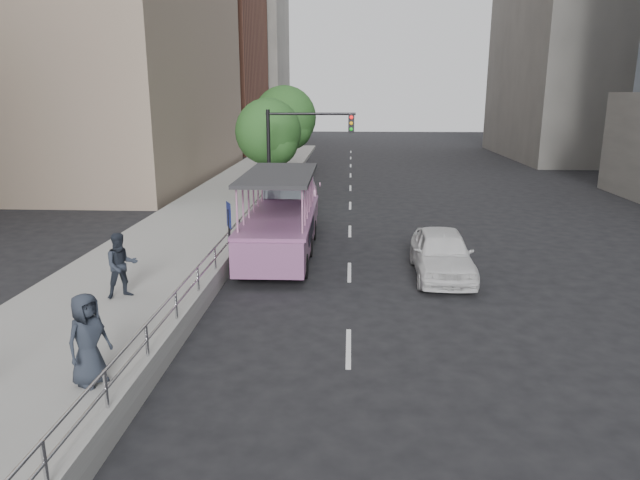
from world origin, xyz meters
The scene contains 14 objects.
ground centered at (0.00, 0.00, 0.00)m, with size 160.00×160.00×0.00m, color black.
sidewalk centered at (-5.75, 10.00, 0.15)m, with size 5.50×80.00×0.30m, color gray.
kerb_wall centered at (-3.12, 2.00, 0.48)m, with size 0.24×30.00×0.36m, color #AAAAA5.
guardrail centered at (-3.12, 2.00, 1.14)m, with size 0.07×22.00×0.71m.
duck_boat centered at (-1.57, 6.91, 1.17)m, with size 2.48×9.55×3.16m.
car centered at (4.05, 3.78, 0.79)m, with size 1.87×4.63×1.58m, color silver.
pedestrian_mid centered at (-5.39, 0.41, 1.23)m, with size 0.91×0.71×1.86m, color #222732.
pedestrian_far centered at (-4.09, -4.52, 1.24)m, with size 0.92×0.60×1.88m, color #222732.
parking_sign centered at (-2.92, 3.27, 1.60)m, with size 0.25×0.52×2.52m.
traffic_signal centered at (-1.70, 12.50, 3.50)m, with size 4.20×0.32×5.20m.
street_tree_near centered at (-3.30, 15.93, 3.82)m, with size 3.52×3.52×5.72m.
street_tree_far centered at (-3.10, 21.93, 4.31)m, with size 3.97×3.97×6.45m.
midrise_brick centered at (-18.00, 48.00, 13.00)m, with size 18.00×16.00×26.00m, color brown.
midrise_stone_b centered at (-16.00, 64.00, 10.00)m, with size 16.00×14.00×20.00m, color gray.
Camera 1 is at (0.99, -14.55, 5.87)m, focal length 32.00 mm.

